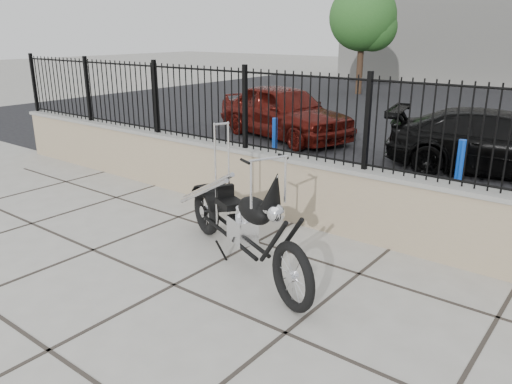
{
  "coord_description": "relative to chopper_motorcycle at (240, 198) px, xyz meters",
  "views": [
    {
      "loc": [
        3.74,
        -3.33,
        2.69
      ],
      "look_at": [
        0.25,
        1.16,
        0.84
      ],
      "focal_mm": 35.0,
      "sensor_mm": 36.0,
      "label": 1
    }
  ],
  "objects": [
    {
      "name": "car_black",
      "position": [
        1.42,
        6.14,
        -0.22
      ],
      "size": [
        4.49,
        2.56,
        1.23
      ],
      "primitive_type": "imported",
      "rotation": [
        0.0,
        0.0,
        1.78
      ],
      "color": "black",
      "rests_on": "parking_lot"
    },
    {
      "name": "bollard_b",
      "position": [
        1.36,
        3.83,
        -0.31
      ],
      "size": [
        0.16,
        0.16,
        1.06
      ],
      "primitive_type": "cylinder",
      "rotation": [
        0.0,
        0.0,
        0.36
      ],
      "color": "#0B36A8",
      "rests_on": "ground_plane"
    },
    {
      "name": "bollard_a",
      "position": [
        -2.63,
        4.33,
        -0.38
      ],
      "size": [
        0.12,
        0.12,
        0.92
      ],
      "primitive_type": "cylinder",
      "rotation": [
        0.0,
        0.0,
        -0.05
      ],
      "color": "#0C1BB9",
      "rests_on": "ground_plane"
    },
    {
      "name": "tree_left",
      "position": [
        -6.61,
        16.16,
        2.5
      ],
      "size": [
        2.82,
        2.82,
        4.76
      ],
      "rotation": [
        0.0,
        0.0,
        0.07
      ],
      "color": "#382619",
      "rests_on": "ground_plane"
    },
    {
      "name": "parking_lot",
      "position": [
        -0.25,
        11.64,
        -0.84
      ],
      "size": [
        30.0,
        30.0,
        0.0
      ],
      "primitive_type": "plane",
      "color": "black",
      "rests_on": "ground"
    },
    {
      "name": "ground_plane",
      "position": [
        -0.25,
        -0.86,
        -0.84
      ],
      "size": [
        90.0,
        90.0,
        0.0
      ],
      "primitive_type": "plane",
      "color": "#99968E",
      "rests_on": "ground"
    },
    {
      "name": "car_red",
      "position": [
        -3.81,
        6.38,
        -0.15
      ],
      "size": [
        4.34,
        2.66,
        1.38
      ],
      "primitive_type": "imported",
      "rotation": [
        0.0,
        0.0,
        1.3
      ],
      "color": "#4A0F0A",
      "rests_on": "parking_lot"
    },
    {
      "name": "retaining_wall",
      "position": [
        -0.25,
        1.64,
        -0.36
      ],
      "size": [
        14.0,
        0.36,
        0.96
      ],
      "primitive_type": "cube",
      "color": "gray",
      "rests_on": "ground_plane"
    },
    {
      "name": "iron_fence",
      "position": [
        -0.25,
        1.64,
        0.72
      ],
      "size": [
        14.0,
        0.08,
        1.2
      ],
      "primitive_type": "cube",
      "color": "black",
      "rests_on": "retaining_wall"
    },
    {
      "name": "chopper_motorcycle",
      "position": [
        0.0,
        0.0,
        0.0
      ],
      "size": [
        2.74,
        1.59,
        1.67
      ],
      "primitive_type": null,
      "rotation": [
        0.0,
        0.0,
        -0.42
      ],
      "color": "black",
      "rests_on": "ground_plane"
    }
  ]
}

